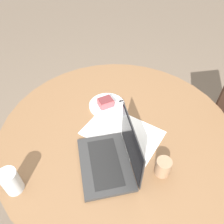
# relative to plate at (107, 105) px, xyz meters

# --- Properties ---
(ground_plane) EXTENTS (12.00, 12.00, 0.00)m
(ground_plane) POSITION_rel_plate_xyz_m (0.15, -0.13, -0.72)
(ground_plane) COLOR #6B5B4C
(dining_table) EXTENTS (1.32, 1.32, 0.71)m
(dining_table) POSITION_rel_plate_xyz_m (0.15, -0.13, -0.12)
(dining_table) COLOR brown
(dining_table) RESTS_ON ground_plane
(paper_document) EXTENTS (0.42, 0.29, 0.00)m
(paper_document) POSITION_rel_plate_xyz_m (0.19, -0.14, -0.00)
(paper_document) COLOR white
(paper_document) RESTS_ON dining_table
(plate) EXTENTS (0.22, 0.22, 0.01)m
(plate) POSITION_rel_plate_xyz_m (0.00, 0.00, 0.00)
(plate) COLOR silver
(plate) RESTS_ON dining_table
(cake_slice) EXTENTS (0.10, 0.11, 0.05)m
(cake_slice) POSITION_rel_plate_xyz_m (-0.00, -0.01, 0.03)
(cake_slice) COLOR #B74C51
(cake_slice) RESTS_ON plate
(fork) EXTENTS (0.14, 0.13, 0.00)m
(fork) POSITION_rel_plate_xyz_m (0.02, 0.03, 0.01)
(fork) COLOR silver
(fork) RESTS_ON plate
(coffee_glass) EXTENTS (0.07, 0.07, 0.09)m
(coffee_glass) POSITION_rel_plate_xyz_m (0.47, -0.25, 0.04)
(coffee_glass) COLOR #997556
(coffee_glass) RESTS_ON dining_table
(water_glass) EXTENTS (0.08, 0.08, 0.13)m
(water_glass) POSITION_rel_plate_xyz_m (-0.07, -0.67, 0.06)
(water_glass) COLOR silver
(water_glass) RESTS_ON dining_table
(laptop) EXTENTS (0.41, 0.41, 0.24)m
(laptop) POSITION_rel_plate_xyz_m (0.24, -0.33, 0.04)
(laptop) COLOR #2D2D2D
(laptop) RESTS_ON dining_table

